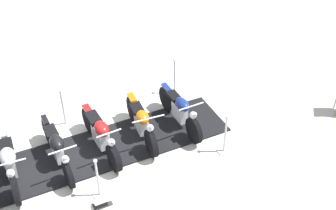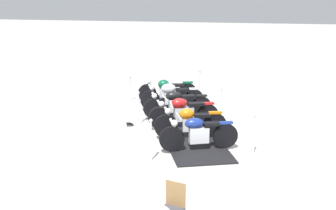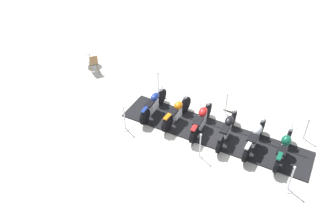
{
  "view_description": "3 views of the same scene",
  "coord_description": "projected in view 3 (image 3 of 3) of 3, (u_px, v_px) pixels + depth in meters",
  "views": [
    {
      "loc": [
        -1.23,
        8.11,
        7.71
      ],
      "look_at": [
        -2.2,
        -0.7,
        0.86
      ],
      "focal_mm": 48.24,
      "sensor_mm": 36.0,
      "label": 1
    },
    {
      "loc": [
        -14.57,
        -2.32,
        4.42
      ],
      "look_at": [
        -1.81,
        0.08,
        1.06
      ],
      "focal_mm": 50.58,
      "sensor_mm": 36.0,
      "label": 2
    },
    {
      "loc": [
        6.13,
        -8.07,
        9.47
      ],
      "look_at": [
        -1.7,
        -0.86,
        0.92
      ],
      "focal_mm": 37.12,
      "sensor_mm": 36.0,
      "label": 3
    }
  ],
  "objects": [
    {
      "name": "stanchion_right_front",
      "position": [
        305.0,
        132.0,
        13.27
      ],
      "size": [
        0.3,
        0.3,
        1.01
      ],
      "color": "silver",
      "rests_on": "ground_plane"
    },
    {
      "name": "stanchion_right_mid",
      "position": [
        226.0,
        107.0,
        14.41
      ],
      "size": [
        0.3,
        0.3,
        1.1
      ],
      "color": "silver",
      "rests_on": "ground_plane"
    },
    {
      "name": "ground_plane",
      "position": [
        213.0,
        134.0,
        13.71
      ],
      "size": [
        80.0,
        80.0,
        0.0
      ],
      "primitive_type": "plane",
      "color": "beige"
    },
    {
      "name": "stanchion_left_rear",
      "position": [
        125.0,
        122.0,
        13.71
      ],
      "size": [
        0.34,
        0.34,
        1.14
      ],
      "color": "silver",
      "rests_on": "ground_plane"
    },
    {
      "name": "info_placard",
      "position": [
        228.0,
        109.0,
        14.8
      ],
      "size": [
        0.46,
        0.36,
        0.21
      ],
      "rotation": [
        0.0,
        0.0,
        0.34
      ],
      "color": "#333338",
      "rests_on": "ground_plane"
    },
    {
      "name": "motorcycle_navy",
      "position": [
        154.0,
        103.0,
        14.38
      ],
      "size": [
        0.97,
        2.07,
        1.0
      ],
      "rotation": [
        0.0,
        0.0,
        -4.34
      ],
      "color": "black",
      "rests_on": "display_platform"
    },
    {
      "name": "display_platform",
      "position": [
        213.0,
        133.0,
        13.69
      ],
      "size": [
        7.65,
        4.03,
        0.05
      ],
      "primitive_type": "cube",
      "rotation": [
        0.0,
        0.0,
        -2.8
      ],
      "color": "black",
      "rests_on": "ground_plane"
    },
    {
      "name": "cafe_chair_near_table",
      "position": [
        94.0,
        63.0,
        16.82
      ],
      "size": [
        0.51,
        0.51,
        0.95
      ],
      "rotation": [
        0.0,
        0.0,
        2.82
      ],
      "color": "olive",
      "rests_on": "ground_plane"
    },
    {
      "name": "motorcycle_forest",
      "position": [
        284.0,
        147.0,
        12.44
      ],
      "size": [
        0.93,
        2.16,
        1.02
      ],
      "rotation": [
        0.0,
        0.0,
        -4.4
      ],
      "color": "black",
      "rests_on": "display_platform"
    },
    {
      "name": "motorcycle_black",
      "position": [
        228.0,
        127.0,
        13.21
      ],
      "size": [
        1.03,
        2.19,
        0.98
      ],
      "rotation": [
        0.0,
        0.0,
        -4.33
      ],
      "color": "black",
      "rests_on": "display_platform"
    },
    {
      "name": "cafe_table",
      "position": [
        89.0,
        54.0,
        17.38
      ],
      "size": [
        0.72,
        0.72,
        0.77
      ],
      "color": "#B7B7BC",
      "rests_on": "ground_plane"
    },
    {
      "name": "stanchion_right_rear",
      "position": [
        158.0,
        86.0,
        15.59
      ],
      "size": [
        0.33,
        0.33,
        1.12
      ],
      "color": "silver",
      "rests_on": "ground_plane"
    },
    {
      "name": "stanchion_left_front",
      "position": [
        290.0,
        183.0,
        11.39
      ],
      "size": [
        0.36,
        0.36,
        1.14
      ],
      "color": "silver",
      "rests_on": "ground_plane"
    },
    {
      "name": "stanchion_left_mid",
      "position": [
        200.0,
        149.0,
        12.51
      ],
      "size": [
        0.29,
        0.29,
        1.13
      ],
      "color": "silver",
      "rests_on": "ground_plane"
    },
    {
      "name": "motorcycle_maroon",
      "position": [
        201.0,
        119.0,
        13.6
      ],
      "size": [
        1.02,
        2.12,
        0.98
      ],
      "rotation": [
        0.0,
        0.0,
        -4.31
      ],
      "color": "black",
      "rests_on": "display_platform"
    },
    {
      "name": "motorcycle_copper",
      "position": [
        177.0,
        112.0,
        13.99
      ],
      "size": [
        0.88,
        2.09,
        1.01
      ],
      "rotation": [
        0.0,
        0.0,
        -4.45
      ],
      "color": "black",
      "rests_on": "display_platform"
    },
    {
      "name": "motorcycle_chrome",
      "position": [
        255.0,
        136.0,
        12.81
      ],
      "size": [
        0.91,
        2.21,
        1.01
      ],
      "rotation": [
        0.0,
        0.0,
        -4.43
      ],
      "color": "black",
      "rests_on": "display_platform"
    }
  ]
}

